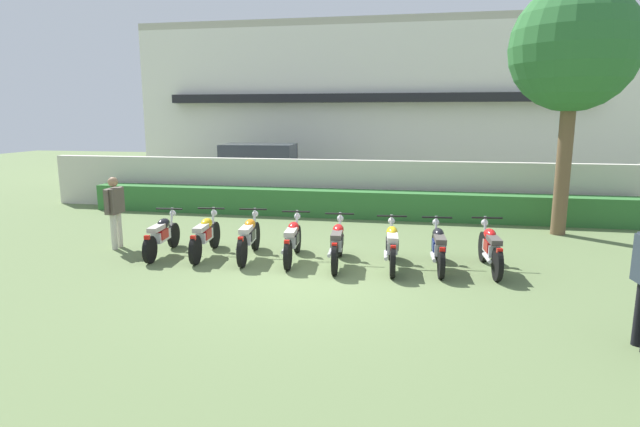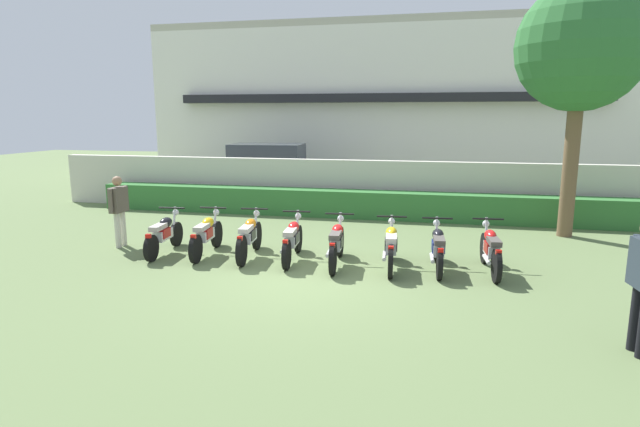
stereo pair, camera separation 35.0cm
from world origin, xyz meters
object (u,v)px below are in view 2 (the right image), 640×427
Objects in this scene: motorcycle_in_row_5 at (391,246)px; motorcycle_in_row_0 at (164,234)px; motorcycle_in_row_1 at (206,234)px; motorcycle_in_row_7 at (491,249)px; tree_near_inspector at (581,49)px; motorcycle_in_row_3 at (292,239)px; motorcycle_in_row_6 at (438,248)px; inspector_person at (119,206)px; parked_car at (271,169)px; motorcycle_in_row_2 at (249,236)px; motorcycle_in_row_4 at (337,243)px.

motorcycle_in_row_0 is at bearing 84.69° from motorcycle_in_row_5.
motorcycle_in_row_7 reaches higher than motorcycle_in_row_1.
motorcycle_in_row_5 is (-3.99, -3.76, -4.04)m from tree_near_inspector.
motorcycle_in_row_6 is (2.93, -0.03, -0.00)m from motorcycle_in_row_3.
motorcycle_in_row_0 is 5.80m from motorcycle_in_row_6.
motorcycle_in_row_0 is at bearing 90.71° from motorcycle_in_row_1.
inspector_person reaches higher than motorcycle_in_row_0.
motorcycle_in_row_7 is (0.98, 0.05, 0.01)m from motorcycle_in_row_6.
motorcycle_in_row_7 is (7.23, -8.83, -0.48)m from parked_car.
motorcycle_in_row_4 reaches higher than motorcycle_in_row_2.
inspector_person is at bearing 84.27° from motorcycle_in_row_6.
motorcycle_in_row_1 is at bearing -155.68° from tree_near_inspector.
motorcycle_in_row_0 is 1.15× the size of inspector_person.
motorcycle_in_row_3 is (1.93, -0.02, -0.00)m from motorcycle_in_row_1.
motorcycle_in_row_4 reaches higher than motorcycle_in_row_7.
motorcycle_in_row_7 is at bearing -95.51° from motorcycle_in_row_1.
motorcycle_in_row_6 is 1.15× the size of inspector_person.
motorcycle_in_row_0 is at bearing -14.65° from inspector_person.
inspector_person is at bearing -161.70° from tree_near_inspector.
motorcycle_in_row_6 is (3.88, -0.05, -0.01)m from motorcycle_in_row_2.
parked_car is at bearing 84.50° from inspector_person.
motorcycle_in_row_3 is 1.04× the size of motorcycle_in_row_6.
motorcycle_in_row_4 is 1.97m from motorcycle_in_row_6.
motorcycle_in_row_5 is at bearing -99.79° from motorcycle_in_row_2.
motorcycle_in_row_7 is at bearing -1.60° from inspector_person.
motorcycle_in_row_5 is (1.08, -0.01, -0.00)m from motorcycle_in_row_4.
motorcycle_in_row_0 is 1.92m from motorcycle_in_row_2.
inspector_person is (-2.22, 0.23, 0.51)m from motorcycle_in_row_1.
inspector_person reaches higher than motorcycle_in_row_1.
tree_near_inspector is 6.27m from motorcycle_in_row_6.
motorcycle_in_row_1 is at bearing 85.95° from motorcycle_in_row_6.
tree_near_inspector reaches higher than motorcycle_in_row_3.
parked_car is 8.96m from motorcycle_in_row_0.
parked_car reaches higher than motorcycle_in_row_2.
inspector_person is (-5.10, 0.39, 0.50)m from motorcycle_in_row_4.
motorcycle_in_row_2 reaches higher than motorcycle_in_row_7.
motorcycle_in_row_6 is 0.99m from motorcycle_in_row_7.
parked_car reaches higher than motorcycle_in_row_7.
tree_near_inspector is 3.24× the size of motorcycle_in_row_5.
parked_car reaches higher than motorcycle_in_row_6.
inspector_person is at bearing 78.53° from motorcycle_in_row_1.
motorcycle_in_row_5 is at bearing 94.29° from motorcycle_in_row_6.
parked_car is 9.16m from motorcycle_in_row_2.
parked_car is at bearing 150.71° from tree_near_inspector.
motorcycle_in_row_4 is 2.96m from motorcycle_in_row_7.
motorcycle_in_row_0 is at bearing 87.07° from motorcycle_in_row_6.
motorcycle_in_row_1 is 5.84m from motorcycle_in_row_7.
motorcycle_in_row_4 is 1.05× the size of motorcycle_in_row_6.
inspector_person reaches higher than motorcycle_in_row_6.
inspector_person is at bearing 81.30° from motorcycle_in_row_4.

